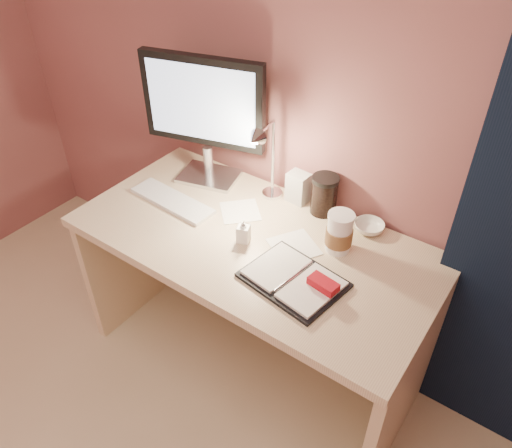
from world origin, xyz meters
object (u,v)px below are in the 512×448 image
Objects in this scene: monitor at (204,109)px; product_box at (298,187)px; lotion_bottle at (243,230)px; desk at (264,270)px; keyboard at (172,201)px; dark_jar at (324,197)px; coffee_cup at (339,233)px; planner at (296,280)px; bowl at (369,227)px; desk_lamp at (257,156)px.

monitor reaches higher than product_box.
desk is at bearing 78.71° from lotion_bottle.
dark_jar is at bearing 32.84° from keyboard.
coffee_cup reaches higher than desk.
lotion_bottle reaches higher than planner.
coffee_cup is at bearing 14.16° from keyboard.
product_box is at bearing 147.71° from coffee_cup.
keyboard is (-0.00, -0.23, -0.32)m from monitor.
product_box reaches higher than keyboard.
dark_jar is (-0.21, 0.01, 0.06)m from bowl.
coffee_cup is 0.18m from bowl.
monitor is 3.45× the size of coffee_cup.
lotion_bottle is 0.28× the size of desk_lamp.
planner is at bearing -54.81° from product_box.
planner is 0.25m from coffee_cup.
bowl is (0.34, 0.22, 0.24)m from desk.
monitor is 1.53× the size of planner.
desk is 2.54× the size of monitor.
desk_lamp is at bearing -166.60° from bowl.
bowl is at bearing 1.71° from product_box.
product_box is at bearing 85.59° from lotion_bottle.
product_box is 0.24m from desk_lamp.
desk is 0.42m from coffee_cup.
keyboard is 3.81× the size of lotion_bottle.
coffee_cup reaches higher than keyboard.
desk_lamp reaches higher than coffee_cup.
keyboard is 2.64× the size of dark_jar.
dark_jar is (0.15, 0.33, 0.02)m from lotion_bottle.
desk_lamp is at bearing -22.36° from monitor.
lotion_bottle is (-0.28, 0.07, 0.04)m from planner.
monitor is at bearing 146.18° from lotion_bottle.
desk is 3.79× the size of desk_lamp.
desk is at bearing -119.91° from dark_jar.
bowl is at bearing -1.61° from dark_jar.
monitor is 0.80m from planner.
dark_jar reaches higher than bowl.
planner is at bearing -72.80° from dark_jar.
monitor is 0.31m from desk_lamp.
bowl is (0.08, 0.40, 0.01)m from planner.
product_box is at bearing 129.79° from planner.
desk is 0.48m from desk_lamp.
planner is at bearing -98.10° from coffee_cup.
bowl is 1.13× the size of lotion_bottle.
bowl is at bearing 6.46° from desk_lamp.
lotion_bottle reaches higher than keyboard.
keyboard is at bearing -179.81° from planner.
product_box is (0.03, 0.34, 0.01)m from lotion_bottle.
product_box is at bearing 176.36° from dark_jar.
dark_jar is 0.13m from product_box.
desk is 10.85× the size of product_box.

